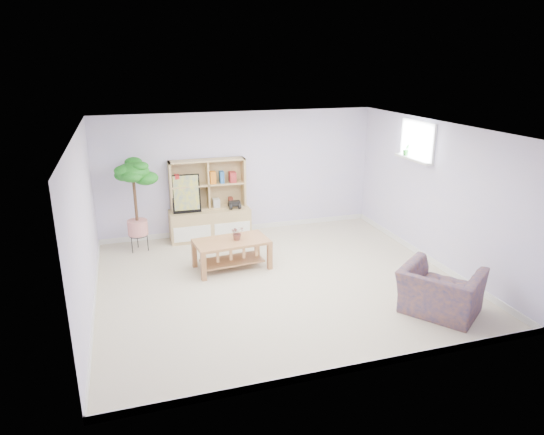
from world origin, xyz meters
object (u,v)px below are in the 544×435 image
object	(u,v)px
coffee_table	(232,254)
storage_unit	(209,200)
floor_tree	(136,206)
armchair	(441,288)

from	to	relation	value
coffee_table	storage_unit	bearing A→B (deg)	87.23
floor_tree	coffee_table	bearing A→B (deg)	-41.12
coffee_table	floor_tree	xyz separation A→B (m)	(-1.45, 1.26, 0.60)
coffee_table	armchair	xyz separation A→B (m)	(2.38, -2.33, 0.13)
storage_unit	armchair	bearing A→B (deg)	-57.52
coffee_table	floor_tree	world-z (taller)	floor_tree
storage_unit	coffee_table	bearing A→B (deg)	-86.91
floor_tree	armchair	size ratio (longest dim) A/B	1.69
storage_unit	coffee_table	xyz separation A→B (m)	(0.08, -1.54, -0.52)
coffee_table	floor_tree	bearing A→B (deg)	133.02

